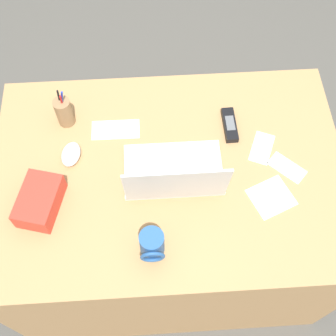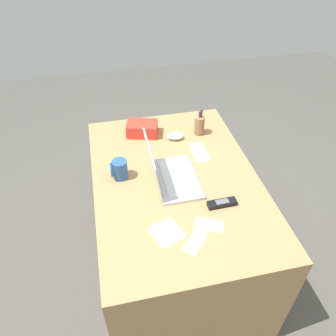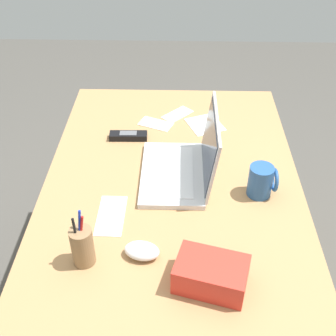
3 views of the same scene
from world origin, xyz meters
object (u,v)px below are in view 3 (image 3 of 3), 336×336
object	(u,v)px
laptop	(185,164)
pen_holder	(82,246)
computer_mouse	(142,251)
snack_bag	(211,274)
coffee_mug_white	(262,181)
cordless_phone	(128,136)

from	to	relation	value
laptop	pen_holder	xyz separation A→B (m)	(0.38, -0.27, 0.01)
computer_mouse	snack_bag	xyz separation A→B (m)	(0.09, 0.18, 0.02)
computer_mouse	pen_holder	bearing A→B (deg)	-70.33
computer_mouse	coffee_mug_white	bearing A→B (deg)	137.92
coffee_mug_white	laptop	bearing A→B (deg)	-109.30
laptop	computer_mouse	world-z (taller)	laptop
computer_mouse	snack_bag	size ratio (longest dim) A/B	0.54
laptop	coffee_mug_white	size ratio (longest dim) A/B	3.18
pen_holder	coffee_mug_white	bearing A→B (deg)	119.61
computer_mouse	snack_bag	world-z (taller)	snack_bag
pen_holder	laptop	bearing A→B (deg)	144.23
coffee_mug_white	cordless_phone	xyz separation A→B (m)	(-0.30, -0.46, -0.04)
cordless_phone	snack_bag	world-z (taller)	snack_bag
pen_holder	cordless_phone	bearing A→B (deg)	174.07
laptop	cordless_phone	size ratio (longest dim) A/B	2.38
computer_mouse	pen_holder	distance (m)	0.16
computer_mouse	pen_holder	size ratio (longest dim) A/B	0.56
pen_holder	snack_bag	world-z (taller)	pen_holder
computer_mouse	cordless_phone	bearing A→B (deg)	-159.64
laptop	coffee_mug_white	world-z (taller)	laptop
coffee_mug_white	pen_holder	bearing A→B (deg)	-60.39
computer_mouse	cordless_phone	distance (m)	0.58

